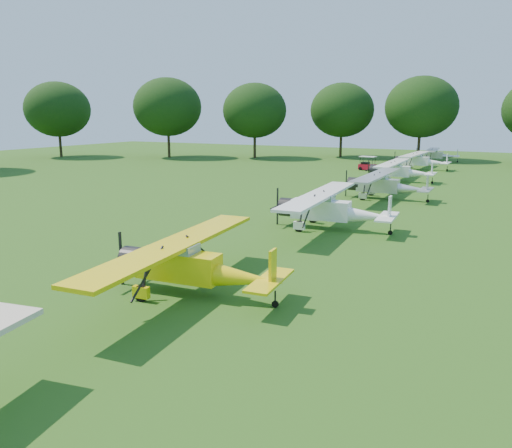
{
  "coord_description": "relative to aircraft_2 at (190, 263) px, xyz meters",
  "views": [
    {
      "loc": [
        11.14,
        -25.33,
        7.04
      ],
      "look_at": [
        -0.52,
        -2.54,
        1.4
      ],
      "focal_mm": 35.0,
      "sensor_mm": 36.0,
      "label": 1
    }
  ],
  "objects": [
    {
      "name": "aircraft_3",
      "position": [
        1.09,
        13.62,
        0.07
      ],
      "size": [
        7.64,
        12.17,
        2.4
      ],
      "rotation": [
        0.0,
        0.0,
        0.06
      ],
      "color": "white",
      "rests_on": "ground"
    },
    {
      "name": "aircraft_5",
      "position": [
        0.24,
        38.59,
        -0.03
      ],
      "size": [
        7.08,
        11.23,
        2.23
      ],
      "rotation": [
        0.0,
        0.0,
        0.0
      ],
      "color": "white",
      "rests_on": "ground"
    },
    {
      "name": "tree_belt",
      "position": [
        3.33,
        9.91,
        6.7
      ],
      "size": [
        137.36,
        130.27,
        14.52
      ],
      "color": "#2F1F12",
      "rests_on": "ground"
    },
    {
      "name": "aircraft_2",
      "position": [
        0.0,
        0.0,
        0.0
      ],
      "size": [
        7.27,
        11.58,
        2.28
      ],
      "rotation": [
        0.0,
        0.0,
        0.09
      ],
      "color": "yellow",
      "rests_on": "ground"
    },
    {
      "name": "aircraft_7",
      "position": [
        0.52,
        64.74,
        -0.17
      ],
      "size": [
        6.36,
        10.12,
        1.99
      ],
      "rotation": [
        0.0,
        0.0,
        0.05
      ],
      "color": "silver",
      "rests_on": "ground"
    },
    {
      "name": "aircraft_4",
      "position": [
        1.5,
        26.57,
        0.01
      ],
      "size": [
        7.28,
        11.55,
        2.29
      ],
      "rotation": [
        0.0,
        0.0,
        -0.0
      ],
      "color": "silver",
      "rests_on": "ground"
    },
    {
      "name": "golf_cart",
      "position": [
        -5.67,
        48.21,
        -0.74
      ],
      "size": [
        2.19,
        1.48,
        1.77
      ],
      "rotation": [
        0.0,
        0.0,
        -0.09
      ],
      "color": "red",
      "rests_on": "ground"
    },
    {
      "name": "ground",
      "position": [
        -0.24,
        9.74,
        -1.33
      ],
      "size": [
        160.0,
        160.0,
        0.0
      ],
      "primitive_type": "plane",
      "color": "#244C13",
      "rests_on": "ground"
    },
    {
      "name": "aircraft_6",
      "position": [
        0.2,
        52.0,
        -0.03
      ],
      "size": [
        7.07,
        11.26,
        2.22
      ],
      "rotation": [
        0.0,
        0.0,
        -0.05
      ],
      "color": "white",
      "rests_on": "ground"
    }
  ]
}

